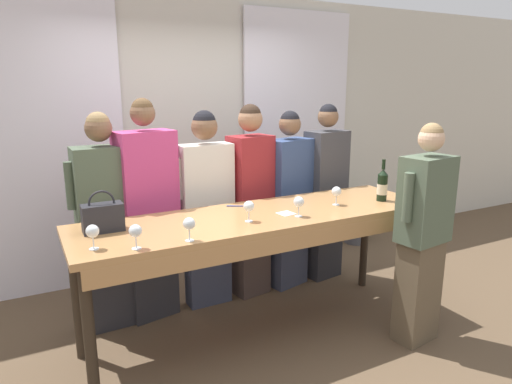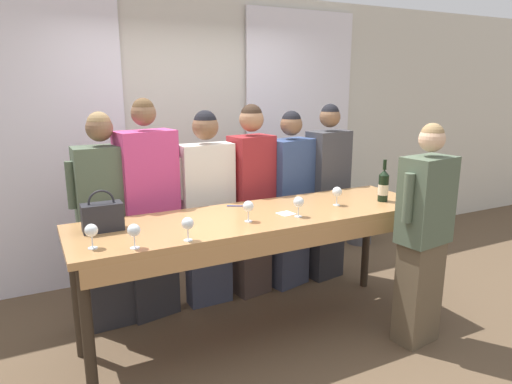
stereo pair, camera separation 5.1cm
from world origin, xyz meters
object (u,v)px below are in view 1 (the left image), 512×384
(tasting_bar, at_px, (263,228))
(wine_glass_front_left, at_px, (189,224))
(wine_glass_front_right, at_px, (92,232))
(host_pouring, at_px, (423,235))
(guest_pink_top, at_px, (148,211))
(wine_glass_center_right, at_px, (299,202))
(handbag, at_px, (103,217))
(potted_plant, at_px, (357,220))
(guest_striped_shirt, at_px, (251,199))
(guest_olive_jacket, at_px, (106,222))
(guest_navy_coat, at_px, (289,199))
(wine_glass_front_mid, at_px, (336,192))
(wine_bottle, at_px, (382,186))
(wine_glass_center_mid, at_px, (249,207))
(guest_beige_cap, at_px, (325,191))
(guest_cream_sweater, at_px, (206,206))
(wine_glass_center_left, at_px, (135,231))

(tasting_bar, distance_m, wine_glass_front_left, 0.76)
(wine_glass_front_left, distance_m, wine_glass_front_right, 0.56)
(wine_glass_front_right, bearing_deg, host_pouring, -10.87)
(guest_pink_top, bearing_deg, wine_glass_center_right, -44.44)
(handbag, bearing_deg, tasting_bar, -7.68)
(wine_glass_front_right, relative_size, potted_plant, 0.25)
(guest_pink_top, height_order, guest_striped_shirt, guest_pink_top)
(guest_striped_shirt, height_order, host_pouring, guest_striped_shirt)
(wine_glass_front_right, relative_size, guest_pink_top, 0.08)
(wine_glass_front_right, height_order, guest_olive_jacket, guest_olive_jacket)
(handbag, relative_size, guest_navy_coat, 0.16)
(wine_glass_front_mid, xyz_separation_m, guest_olive_jacket, (-1.65, 0.73, -0.21))
(wine_bottle, bearing_deg, wine_glass_center_mid, -179.51)
(handbag, xyz_separation_m, wine_glass_center_mid, (0.94, -0.25, 0.01))
(guest_olive_jacket, relative_size, guest_beige_cap, 0.99)
(wine_bottle, relative_size, guest_pink_top, 0.19)
(wine_bottle, distance_m, guest_navy_coat, 0.92)
(wine_glass_center_mid, xyz_separation_m, guest_pink_top, (-0.50, 0.80, -0.17))
(guest_olive_jacket, xyz_separation_m, host_pouring, (2.01, -1.29, -0.03))
(guest_pink_top, relative_size, host_pouring, 1.09)
(guest_olive_jacket, distance_m, guest_cream_sweater, 0.83)
(guest_striped_shirt, bearing_deg, host_pouring, -59.89)
(handbag, distance_m, wine_glass_front_left, 0.62)
(wine_glass_front_right, xyz_separation_m, guest_cream_sweater, (1.04, 0.87, -0.19))
(wine_glass_center_right, relative_size, guest_beige_cap, 0.09)
(guest_navy_coat, bearing_deg, wine_bottle, -62.95)
(wine_glass_front_left, xyz_separation_m, wine_glass_center_left, (-0.32, 0.01, 0.00))
(wine_glass_front_mid, height_order, potted_plant, wine_glass_front_mid)
(wine_bottle, height_order, handbag, wine_bottle)
(guest_striped_shirt, distance_m, guest_navy_coat, 0.40)
(wine_glass_front_right, relative_size, wine_glass_center_mid, 1.00)
(guest_navy_coat, bearing_deg, guest_beige_cap, 0.00)
(wine_glass_center_mid, height_order, potted_plant, wine_glass_center_mid)
(wine_glass_front_left, bearing_deg, wine_glass_center_mid, 20.59)
(wine_glass_front_right, xyz_separation_m, guest_navy_coat, (1.87, 0.87, -0.23))
(wine_glass_front_right, bearing_deg, wine_bottle, 1.94)
(wine_glass_center_left, relative_size, potted_plant, 0.25)
(guest_beige_cap, bearing_deg, wine_bottle, -91.29)
(guest_olive_jacket, bearing_deg, guest_cream_sweater, -0.00)
(tasting_bar, xyz_separation_m, guest_navy_coat, (0.66, 0.70, -0.02))
(guest_striped_shirt, xyz_separation_m, potted_plant, (1.78, 0.63, -0.62))
(handbag, bearing_deg, guest_cream_sweater, 30.63)
(wine_glass_center_left, distance_m, potted_plant, 3.52)
(wine_glass_front_right, height_order, guest_striped_shirt, guest_striped_shirt)
(handbag, relative_size, wine_glass_front_mid, 1.84)
(wine_glass_front_mid, relative_size, wine_glass_center_right, 1.00)
(tasting_bar, bearing_deg, guest_olive_jacket, 144.92)
(wine_glass_front_left, distance_m, guest_pink_top, 1.01)
(guest_beige_cap, height_order, potted_plant, guest_beige_cap)
(tasting_bar, height_order, wine_glass_center_left, wine_glass_center_left)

